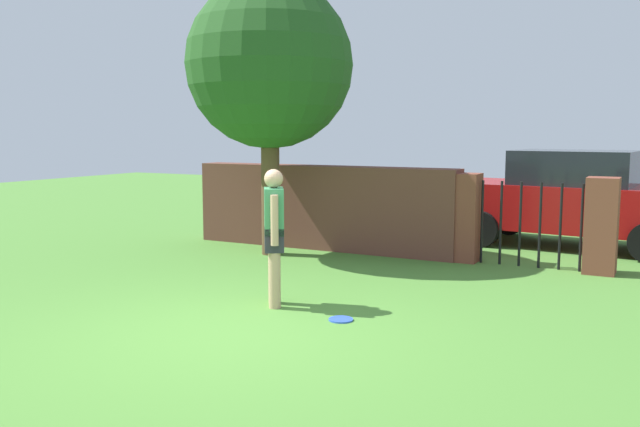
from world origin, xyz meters
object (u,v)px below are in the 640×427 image
at_px(car, 573,199).
at_px(frisbee_blue, 341,320).
at_px(tree, 269,66).
at_px(person, 274,231).

height_order(car, frisbee_blue, car).
bearing_deg(car, tree, 40.49).
relative_size(car, frisbee_blue, 16.05).
bearing_deg(person, frisbee_blue, -135.18).
xyz_separation_m(person, frisbee_blue, (0.98, -0.20, -0.89)).
bearing_deg(person, car, -56.64).
relative_size(tree, frisbee_blue, 16.69).
distance_m(tree, person, 4.04).
xyz_separation_m(car, frisbee_blue, (-1.58, -6.15, -0.85)).
relative_size(tree, car, 1.04).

